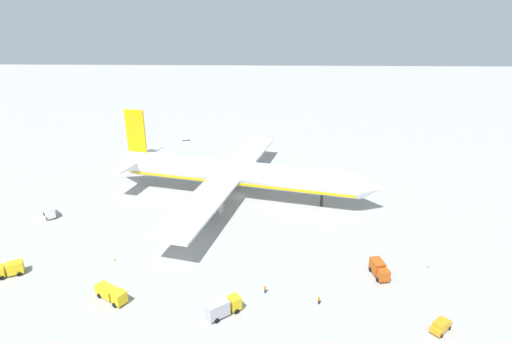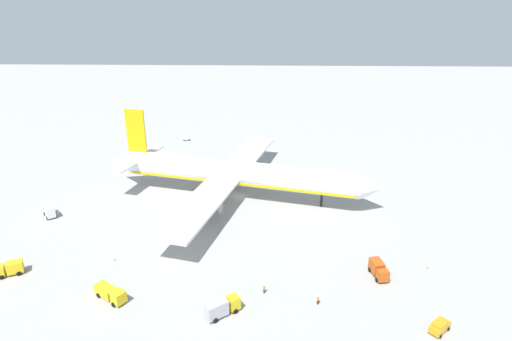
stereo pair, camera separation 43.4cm
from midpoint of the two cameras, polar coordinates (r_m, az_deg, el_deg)
ground_plane at (r=117.38m, az=-2.24°, el=-3.60°), size 600.00×600.00×0.00m
airliner at (r=115.01m, az=-2.88°, el=-0.40°), size 78.67×74.45×23.25m
service_truck_0 at (r=74.81m, az=-4.63°, el=-18.43°), size 6.25×5.39×3.13m
service_truck_1 at (r=117.87m, az=-26.74°, el=-5.02°), size 4.57×4.96×3.22m
service_truck_2 at (r=82.45m, az=-19.45°, el=-15.78°), size 7.01×5.65×2.65m
service_truck_3 at (r=97.32m, az=-30.91°, el=-11.58°), size 5.14×3.97×2.73m
service_truck_4 at (r=87.19m, az=16.83°, el=-13.02°), size 3.18×5.67×2.91m
service_van at (r=78.32m, az=24.37°, el=-19.15°), size 4.22×4.05×1.97m
baggage_cart_0 at (r=170.02m, az=-9.60°, el=4.39°), size 3.30×1.95×1.34m
ground_worker_0 at (r=78.21m, az=8.78°, el=-17.41°), size 0.51×0.51×1.67m
ground_worker_1 at (r=79.83m, az=1.30°, el=-16.17°), size 0.51×0.51×1.73m
traffic_cone_0 at (r=93.64m, az=22.92°, el=-12.27°), size 0.36×0.36×0.55m
traffic_cone_1 at (r=93.79m, az=-18.97°, el=-11.61°), size 0.36×0.36×0.55m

